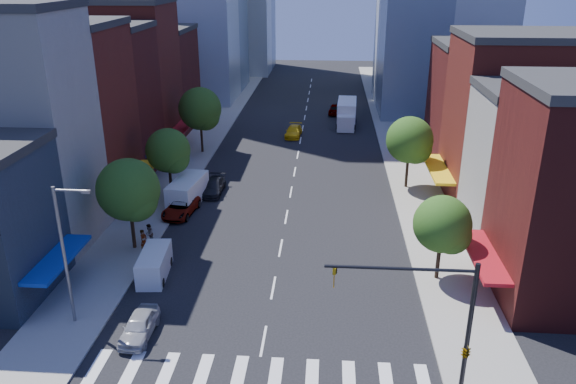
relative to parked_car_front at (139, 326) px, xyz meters
name	(u,v)px	position (x,y,z in m)	size (l,w,h in m)	color
ground	(263,341)	(7.50, 0.02, -0.70)	(220.00, 220.00, 0.00)	black
sidewalk_left	(202,142)	(-5.00, 40.02, -0.62)	(5.00, 120.00, 0.15)	gray
sidewalk_right	(400,147)	(20.00, 40.02, -0.62)	(5.00, 120.00, 0.15)	gray
crosswalk	(257,375)	(7.50, -2.98, -0.69)	(19.00, 3.00, 0.01)	silver
bldg_left_1	(5,133)	(-13.50, 12.02, 8.30)	(12.00, 8.00, 18.00)	beige
bldg_left_2	(58,118)	(-13.50, 20.52, 7.30)	(12.00, 9.00, 16.00)	maroon
bldg_left_3	(95,103)	(-13.50, 29.02, 6.80)	(12.00, 8.00, 15.00)	#491312
bldg_left_4	(122,79)	(-13.50, 37.52, 7.80)	(12.00, 9.00, 17.00)	maroon
bldg_left_5	(148,81)	(-13.50, 47.02, 5.80)	(12.00, 10.00, 13.00)	#491312
bldg_right_1	(552,171)	(28.50, 15.02, 5.30)	(12.00, 8.00, 12.00)	beige
bldg_right_2	(519,122)	(28.50, 24.02, 6.80)	(12.00, 10.00, 15.00)	maroon
bldg_right_3	(489,108)	(28.50, 34.02, 5.80)	(12.00, 10.00, 13.00)	#491312
traffic_signal	(456,336)	(17.44, -4.48, 3.46)	(7.24, 2.24, 8.00)	black
streetlight	(66,248)	(-4.31, 1.02, 4.58)	(2.25, 0.25, 9.00)	slate
tree_left_near	(130,192)	(-3.85, 10.94, 4.17)	(4.80, 4.80, 7.30)	black
tree_left_mid	(170,152)	(-3.85, 21.94, 3.83)	(4.20, 4.20, 6.65)	black
tree_left_far	(201,110)	(-3.85, 35.94, 4.51)	(5.00, 5.00, 7.75)	black
tree_right_near	(444,227)	(19.15, 7.94, 3.49)	(4.00, 4.00, 6.20)	black
tree_right_far	(411,142)	(19.15, 25.94, 4.17)	(4.60, 4.60, 7.20)	black
parked_car_front	(139,326)	(0.00, 0.00, 0.00)	(1.65, 4.09, 1.39)	#A4A5A9
parked_car_second	(189,195)	(-2.00, 20.77, 0.01)	(1.50, 4.30, 1.42)	black
parked_car_third	(181,207)	(-2.00, 17.87, -0.01)	(2.28, 4.95, 1.37)	#999999
parked_car_rear	(213,187)	(-0.10, 23.22, -0.01)	(1.91, 4.70, 1.37)	black
cargo_van_near	(154,265)	(-1.15, 6.92, 0.24)	(2.16, 4.60, 1.90)	silver
cargo_van_far	(187,192)	(-2.02, 20.42, 0.50)	(2.98, 5.92, 2.42)	white
taxi	(294,131)	(6.50, 43.79, -0.01)	(1.93, 4.76, 1.38)	yellow
traffic_car_oncoming	(349,118)	(13.90, 51.04, 0.07)	(1.63, 4.68, 1.54)	black
traffic_car_far	(336,109)	(12.14, 56.53, 0.13)	(1.94, 4.83, 1.65)	#999999
box_truck	(347,114)	(13.56, 50.05, 0.91)	(2.92, 8.53, 3.39)	white
pedestrian_near	(144,241)	(-3.00, 10.38, 0.38)	(0.67, 0.44, 1.85)	#999999
pedestrian_far	(149,234)	(-3.00, 11.76, 0.29)	(0.81, 0.63, 1.67)	#999999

